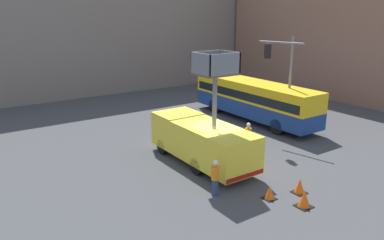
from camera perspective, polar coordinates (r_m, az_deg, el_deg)
ground_plane at (r=21.39m, az=4.02°, el=-6.85°), size 120.00×120.00×0.00m
building_backdrop_far at (r=43.23m, az=-18.25°, el=12.51°), size 44.00×10.00×12.31m
building_backdrop_side at (r=42.55m, az=24.86°, el=12.47°), size 10.00×28.00×13.30m
utility_truck at (r=21.09m, az=1.53°, el=-2.84°), size 2.51×7.31×6.40m
city_bus at (r=29.88m, az=9.41°, el=3.38°), size 2.58×11.69×3.09m
traffic_light_pole at (r=26.58m, az=13.69°, el=7.37°), size 3.46×3.21×6.69m
road_worker_near_truck at (r=17.72m, az=3.54°, el=-8.79°), size 0.38×0.38×1.78m
road_worker_directing at (r=23.22m, az=8.53°, el=-2.62°), size 0.38×0.38×1.87m
traffic_cone_near_truck at (r=17.97m, az=11.76°, el=-10.81°), size 0.57×0.57×0.65m
traffic_cone_mid_road at (r=17.65m, az=16.74°, el=-11.47°), size 0.69×0.69×0.78m
traffic_cone_far_side at (r=18.84m, az=16.07°, el=-9.69°), size 0.63×0.63×0.72m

